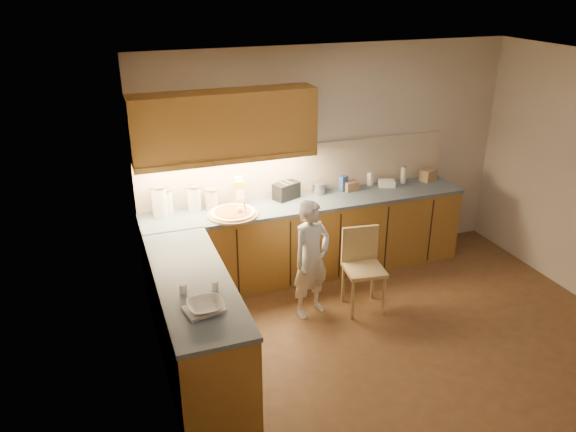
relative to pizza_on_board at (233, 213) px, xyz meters
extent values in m
plane|color=#55361D|center=(1.28, -1.59, -0.94)|extent=(4.50, 4.50, 0.00)
cube|color=#BFB3A3|center=(1.28, 0.41, 0.36)|extent=(4.50, 0.04, 2.60)
cube|color=#BFB3A3|center=(-0.97, -1.59, 0.36)|extent=(0.04, 4.00, 2.60)
cube|color=white|center=(1.28, -1.59, 1.66)|extent=(4.50, 4.00, 0.04)
cube|color=olive|center=(0.91, 0.11, -0.50)|extent=(3.75, 0.60, 0.88)
cube|color=olive|center=(-0.67, -1.19, -0.50)|extent=(0.60, 2.00, 0.88)
cube|color=#475766|center=(0.91, 0.11, -0.04)|extent=(3.77, 0.62, 0.04)
cube|color=#475766|center=(-0.67, -1.19, -0.04)|extent=(0.62, 2.02, 0.04)
cube|color=black|center=(-0.62, -0.19, -0.50)|extent=(0.02, 0.01, 0.80)
cube|color=black|center=(-0.02, -0.19, -0.50)|extent=(0.02, 0.01, 0.80)
cube|color=black|center=(0.58, -0.19, -0.50)|extent=(0.02, 0.01, 0.80)
cube|color=black|center=(1.18, -0.19, -0.50)|extent=(0.02, 0.01, 0.80)
cube|color=black|center=(1.78, -0.19, -0.50)|extent=(0.02, 0.01, 0.80)
cube|color=black|center=(2.38, -0.19, -0.50)|extent=(0.02, 0.01, 0.80)
cube|color=beige|center=(0.91, 0.40, 0.27)|extent=(3.75, 0.02, 0.58)
cube|color=olive|center=(0.01, 0.24, 0.91)|extent=(1.95, 0.35, 0.70)
cube|color=olive|center=(0.01, 0.06, 0.56)|extent=(1.95, 0.02, 0.06)
cylinder|color=#AB8355|center=(0.00, 0.00, -0.01)|extent=(0.55, 0.55, 0.02)
cylinder|color=beige|center=(0.00, 0.00, 0.01)|extent=(0.48, 0.48, 0.02)
cylinder|color=#C3501A|center=(0.00, 0.00, 0.02)|extent=(0.38, 0.38, 0.01)
sphere|color=white|center=(0.06, -0.04, 0.05)|extent=(0.07, 0.07, 0.07)
cylinder|color=white|center=(0.11, -0.11, 0.08)|extent=(0.07, 0.12, 0.22)
imported|color=silver|center=(0.62, -0.70, -0.31)|extent=(0.54, 0.44, 1.27)
cylinder|color=tan|center=(0.99, -0.96, -0.72)|extent=(0.04, 0.04, 0.44)
cylinder|color=tan|center=(1.32, -1.00, -0.72)|extent=(0.04, 0.04, 0.44)
cylinder|color=tan|center=(1.03, -0.62, -0.72)|extent=(0.04, 0.04, 0.44)
cylinder|color=tan|center=(1.37, -0.67, -0.72)|extent=(0.04, 0.04, 0.44)
cube|color=tan|center=(1.18, -0.81, -0.48)|extent=(0.45, 0.45, 0.04)
cube|color=tan|center=(1.20, -0.64, -0.26)|extent=(0.40, 0.09, 0.39)
imported|color=white|center=(-0.67, -1.71, 0.01)|extent=(0.29, 0.29, 0.07)
cylinder|color=white|center=(-0.73, 0.25, 0.14)|extent=(0.16, 0.16, 0.32)
cylinder|color=gray|center=(-0.73, 0.25, 0.31)|extent=(0.17, 0.17, 0.02)
cylinder|color=white|center=(-0.66, 0.30, 0.11)|extent=(0.15, 0.15, 0.26)
cylinder|color=gray|center=(-0.66, 0.30, 0.25)|extent=(0.16, 0.16, 0.02)
cylinder|color=white|center=(-0.35, 0.28, 0.11)|extent=(0.14, 0.14, 0.27)
cylinder|color=gray|center=(-0.35, 0.28, 0.25)|extent=(0.15, 0.15, 0.02)
cylinder|color=beige|center=(-0.17, 0.26, 0.08)|extent=(0.14, 0.14, 0.22)
cylinder|color=tan|center=(-0.17, 0.26, 0.20)|extent=(0.15, 0.15, 0.02)
cube|color=gold|center=(0.14, 0.26, 0.12)|extent=(0.13, 0.11, 0.28)
cube|color=white|center=(0.14, 0.26, 0.28)|extent=(0.08, 0.07, 0.05)
cube|color=black|center=(0.70, 0.27, 0.07)|extent=(0.34, 0.27, 0.19)
cube|color=#B4B4B9|center=(0.67, 0.25, 0.17)|extent=(0.08, 0.13, 0.00)
cube|color=#B4B4B9|center=(0.73, 0.28, 0.17)|extent=(0.08, 0.13, 0.00)
cylinder|color=#B3B3B8|center=(1.11, 0.29, 0.04)|extent=(0.16, 0.16, 0.12)
cylinder|color=#B3B3B8|center=(1.11, 0.29, 0.10)|extent=(0.17, 0.17, 0.01)
cube|color=#335399|center=(1.42, 0.28, 0.07)|extent=(0.11, 0.09, 0.18)
cube|color=#997352|center=(1.51, 0.25, 0.03)|extent=(0.17, 0.13, 0.11)
cube|color=silver|center=(1.80, 0.33, 0.06)|extent=(0.07, 0.07, 0.16)
cube|color=white|center=(1.98, 0.23, 0.01)|extent=(0.22, 0.19, 0.08)
cylinder|color=silver|center=(2.22, 0.26, 0.08)|extent=(0.07, 0.07, 0.21)
cylinder|color=tan|center=(2.22, 0.26, 0.19)|extent=(0.07, 0.07, 0.01)
cube|color=tan|center=(2.57, 0.24, 0.05)|extent=(0.22, 0.20, 0.14)
cube|color=white|center=(-0.68, -1.70, -0.01)|extent=(0.32, 0.28, 0.02)
cylinder|color=white|center=(-0.78, -1.40, 0.02)|extent=(0.08, 0.08, 0.08)
cylinder|color=white|center=(-0.53, -1.42, 0.01)|extent=(0.06, 0.06, 0.08)
camera|label=1|loc=(-1.31, -5.37, 2.36)|focal=35.00mm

